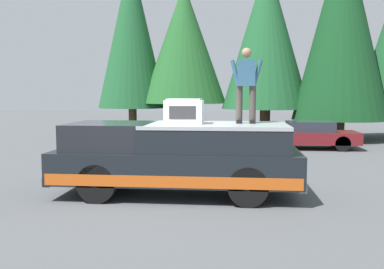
# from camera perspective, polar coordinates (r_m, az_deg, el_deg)

# --- Properties ---
(ground_plane) EXTENTS (90.00, 90.00, 0.00)m
(ground_plane) POSITION_cam_1_polar(r_m,az_deg,el_deg) (9.74, -4.29, -8.29)
(ground_plane) COLOR #4C4F51
(pickup_truck) EXTENTS (2.01, 5.54, 1.65)m
(pickup_truck) POSITION_cam_1_polar(r_m,az_deg,el_deg) (9.70, -2.02, -3.07)
(pickup_truck) COLOR black
(pickup_truck) RESTS_ON ground
(compressor_unit) EXTENTS (0.65, 0.84, 0.56)m
(compressor_unit) POSITION_cam_1_polar(r_m,az_deg,el_deg) (9.54, -1.05, 3.14)
(compressor_unit) COLOR silver
(compressor_unit) RESTS_ON pickup_truck
(person_on_truck_bed) EXTENTS (0.29, 0.72, 1.69)m
(person_on_truck_bed) POSITION_cam_1_polar(r_m,az_deg,el_deg) (9.69, 7.27, 6.83)
(person_on_truck_bed) COLOR #423D38
(person_on_truck_bed) RESTS_ON pickup_truck
(parked_car_maroon) EXTENTS (1.64, 4.10, 1.16)m
(parked_car_maroon) POSITION_cam_1_polar(r_m,az_deg,el_deg) (18.52, 15.30, -0.07)
(parked_car_maroon) COLOR maroon
(parked_car_maroon) RESTS_ON ground
(parked_car_navy) EXTENTS (1.64, 4.10, 1.16)m
(parked_car_navy) POSITION_cam_1_polar(r_m,az_deg,el_deg) (18.06, -1.15, -0.02)
(parked_car_navy) COLOR navy
(parked_car_navy) RESTS_ON ground
(conifer_left) EXTENTS (4.66, 4.66, 10.48)m
(conifer_left) POSITION_cam_1_polar(r_m,az_deg,el_deg) (22.76, 19.49, 13.85)
(conifer_left) COLOR #4C3826
(conifer_left) RESTS_ON ground
(conifer_center_left) EXTENTS (4.64, 4.64, 9.33)m
(conifer_center_left) POSITION_cam_1_polar(r_m,az_deg,el_deg) (23.48, 9.94, 12.99)
(conifer_center_left) COLOR #4C3826
(conifer_center_left) RESTS_ON ground
(conifer_center_right) EXTENTS (4.68, 4.68, 8.34)m
(conifer_center_right) POSITION_cam_1_polar(r_m,az_deg,el_deg) (23.96, -1.08, 12.05)
(conifer_center_right) COLOR #4C3826
(conifer_center_right) RESTS_ON ground
(conifer_right) EXTENTS (3.82, 3.82, 10.03)m
(conifer_right) POSITION_cam_1_polar(r_m,az_deg,el_deg) (24.70, -8.11, 13.46)
(conifer_right) COLOR #4C3826
(conifer_right) RESTS_ON ground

